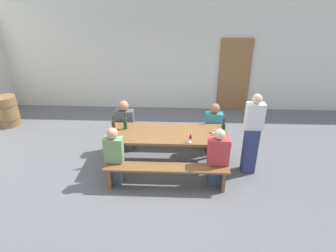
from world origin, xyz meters
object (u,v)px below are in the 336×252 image
Objects in this scene: seated_guest_near_1 at (218,159)px; standing_host at (252,136)px; bench_far at (169,133)px; wine_bottle_2 at (125,123)px; seated_guest_near_0 at (114,157)px; seated_guest_far_0 at (125,127)px; wine_glass_0 at (214,128)px; wine_bottle_0 at (223,128)px; wooden_door at (234,76)px; wine_glass_1 at (190,136)px; tasting_table at (168,136)px; bench_near at (166,171)px; wine_barrel at (7,111)px; wine_bottle_1 at (113,126)px; seated_guest_far_1 at (213,129)px.

standing_host is (0.68, 0.46, 0.26)m from seated_guest_near_1.
wine_bottle_2 is at bearing -145.49° from bench_far.
seated_guest_near_0 is 1.89m from seated_guest_near_1.
seated_guest_near_1 reaches higher than seated_guest_near_0.
seated_guest_far_0 reaches higher than seated_guest_near_0.
wine_glass_0 is at bearing 73.57° from seated_guest_far_0.
seated_guest_near_0 reaches higher than wine_bottle_0.
wine_bottle_0 is 0.94× the size of wine_bottle_2.
wine_glass_1 is at bearing -111.39° from wooden_door.
bench_far is at bearing 98.71° from seated_guest_far_0.
tasting_table is at bearing -120.04° from wooden_door.
tasting_table is at bearing -178.77° from wine_bottle_0.
wine_barrel is (-4.34, 2.49, 0.04)m from bench_near.
wine_bottle_1 is at bearing 177.76° from tasting_table.
wooden_door is 3.17m from wine_glass_0.
bench_far is at bearing -29.00° from standing_host.
wine_bottle_2 reaches higher than wine_bottle_0.
seated_guest_far_1 reaches higher than bench_near.
wine_bottle_0 is 0.27× the size of seated_guest_far_0.
tasting_table reaches higher than bench_far.
wine_bottle_2 is at bearing 176.38° from wine_bottle_0.
wine_bottle_1 is 0.19× the size of standing_host.
wooden_door is 0.92× the size of bench_far.
wine_barrel is at bearing -167.66° from wooden_door.
wine_bottle_0 reaches higher than wine_glass_0.
wine_glass_1 is at bearing 41.76° from bench_near.
tasting_table is at bearing -58.24° from seated_guest_far_1.
bench_far is 1.97× the size of seated_guest_near_1.
standing_host reaches higher than wine_glass_0.
wooden_door is at bearing 59.96° from tasting_table.
wine_bottle_0 is 0.56m from standing_host.
standing_host reaches higher than wine_bottle_0.
seated_guest_far_0 is at bearing -171.29° from bench_far.
standing_host is at bearing 73.98° from seated_guest_far_0.
wine_bottle_1 is 2.15m from seated_guest_near_1.
wine_bottle_1 is at bearing 11.44° from seated_guest_near_0.
wine_bottle_2 reaches higher than bench_far.
bench_far is 1.30m from wine_glass_1.
wine_glass_0 is at bearing -3.27° from wine_bottle_2.
seated_guest_near_0 is at bearing 171.15° from bench_near.
seated_guest_far_1 is at bearing 13.78° from wine_bottle_2.
wine_barrel is (-3.38, 2.34, -0.14)m from seated_guest_near_0.
bench_near is 1.97× the size of seated_guest_near_1.
bench_far is 2.84× the size of wine_barrel.
seated_guest_near_0 is (-2.75, -3.68, -0.51)m from wooden_door.
bench_near is (0.00, -0.75, -0.32)m from tasting_table.
seated_guest_near_0 is (-0.09, -0.75, -0.33)m from wine_bottle_2.
wine_glass_1 is 0.64m from seated_guest_near_1.
seated_guest_far_1 is (0.97, 0.60, -0.13)m from tasting_table.
wine_barrel is at bearing -102.13° from seated_guest_far_1.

